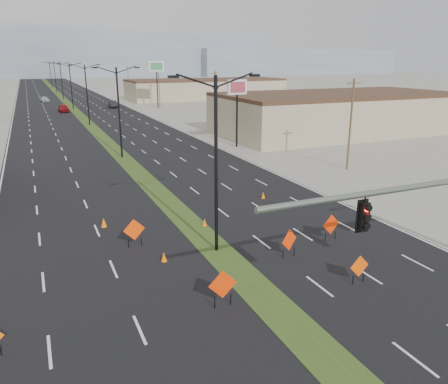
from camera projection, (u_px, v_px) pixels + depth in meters
name	position (u px, v px, depth m)	size (l,w,h in m)	color
ground	(350.00, 382.00, 15.18)	(600.00, 600.00, 0.00)	gray
road_surface	(72.00, 107.00, 102.74)	(25.00, 400.00, 0.02)	black
median_strip	(72.00, 107.00, 102.74)	(2.00, 400.00, 0.04)	#284016
building_se_near	(337.00, 114.00, 66.90)	(36.00, 18.00, 5.50)	tan
building_se_far	(206.00, 90.00, 125.43)	(44.00, 16.00, 5.00)	tan
mesa_center	(104.00, 55.00, 289.22)	(220.00, 50.00, 28.00)	gray
mesa_east	(292.00, 62.00, 335.93)	(160.00, 50.00, 18.00)	gray
streetlight_0	(216.00, 161.00, 24.11)	(5.15, 0.24, 10.02)	black
streetlight_1	(119.00, 110.00, 48.63)	(5.15, 0.24, 10.02)	black
streetlight_2	(87.00, 93.00, 73.15)	(5.15, 0.24, 10.02)	black
streetlight_3	(71.00, 85.00, 97.66)	(5.15, 0.24, 10.02)	black
streetlight_4	(61.00, 80.00, 122.18)	(5.15, 0.24, 10.02)	black
streetlight_5	(55.00, 76.00, 146.69)	(5.15, 0.24, 10.02)	black
streetlight_6	(51.00, 74.00, 171.21)	(5.15, 0.24, 10.02)	black
utility_pole_0	(351.00, 124.00, 43.43)	(1.60, 0.20, 9.00)	#4C3823
utility_pole_1	(215.00, 97.00, 74.07)	(1.60, 0.20, 9.00)	#4C3823
utility_pole_2	(159.00, 86.00, 104.72)	(1.60, 0.20, 9.00)	#4C3823
utility_pole_3	(128.00, 80.00, 135.36)	(1.60, 0.20, 9.00)	#4C3823
car_left	(63.00, 108.00, 93.39)	(1.90, 4.73, 1.61)	maroon
car_mid	(113.00, 104.00, 101.96)	(1.65, 4.74, 1.56)	black
car_far	(45.00, 100.00, 115.44)	(1.80, 4.44, 1.29)	#B2B8BC
construction_sign_1	(223.00, 286.00, 19.54)	(1.36, 0.10, 1.81)	red
construction_sign_2	(134.00, 231.00, 25.91)	(1.32, 0.17, 1.76)	#FF3F05
construction_sign_3	(289.00, 241.00, 24.54)	(1.19, 0.49, 1.68)	#FF3405
construction_sign_4	(359.00, 267.00, 21.68)	(1.13, 0.07, 1.50)	#FF4F05
construction_sign_5	(331.00, 225.00, 26.84)	(1.27, 0.22, 1.70)	red
cone_0	(164.00, 257.00, 24.20)	(0.34, 0.34, 0.57)	#FF6A05
cone_1	(205.00, 223.00, 29.34)	(0.33, 0.33, 0.54)	#FF6A05
cone_2	(263.00, 195.00, 35.24)	(0.32, 0.32, 0.54)	orange
cone_3	(104.00, 222.00, 29.19)	(0.39, 0.39, 0.66)	#FF6905
pole_sign_east_near	(237.00, 93.00, 54.31)	(2.77, 0.81, 8.43)	black
pole_sign_east_far	(156.00, 70.00, 98.85)	(3.43, 0.85, 10.48)	black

